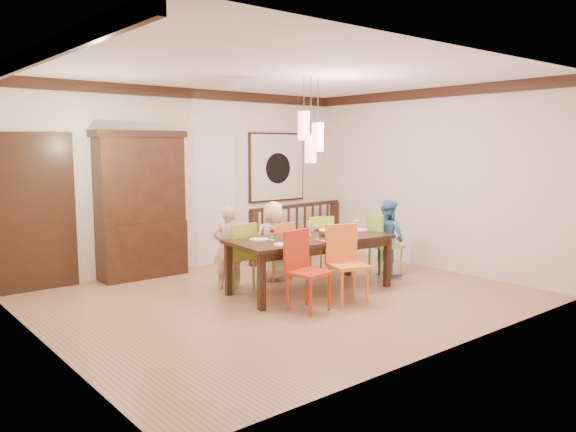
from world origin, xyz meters
TOP-DOWN VIEW (x-y plane):
  - floor at (0.00, 0.00)m, footprint 6.00×6.00m
  - ceiling at (0.00, 0.00)m, footprint 6.00×6.00m
  - wall_back at (0.00, 2.50)m, footprint 6.00×0.00m
  - wall_left at (-3.00, 0.00)m, footprint 0.00×5.00m
  - wall_right at (3.00, 0.00)m, footprint 0.00×5.00m
  - crown_molding at (0.00, 0.00)m, footprint 6.00×5.00m
  - panel_door at (-2.40, 2.45)m, footprint 1.04×0.07m
  - white_doorway at (0.35, 2.46)m, footprint 0.97×0.05m
  - painting at (1.80, 2.46)m, footprint 1.25×0.06m
  - pendant_cluster at (0.46, 0.04)m, footprint 0.27×0.21m
  - dining_table at (0.46, 0.04)m, footprint 2.32×1.23m
  - chair_far_left at (-0.27, 0.76)m, footprint 0.44×0.44m
  - chair_far_mid at (0.52, 0.86)m, footprint 0.44×0.44m
  - chair_far_right at (1.23, 0.76)m, footprint 0.52×0.52m
  - chair_near_left at (-0.18, -0.66)m, footprint 0.50×0.50m
  - chair_near_mid at (0.45, -0.71)m, footprint 0.56×0.56m
  - chair_end_right at (1.97, -0.00)m, footprint 0.55×0.55m
  - china_hutch at (-0.95, 2.30)m, footprint 1.40×0.46m
  - balustrade at (1.84, 1.95)m, footprint 2.22×0.33m
  - person_far_left at (-0.33, 0.88)m, footprint 0.50×0.41m
  - person_far_mid at (0.46, 0.86)m, footprint 0.68×0.58m
  - person_end_right at (2.00, -0.02)m, footprint 0.49×0.61m
  - serving_bowl at (0.77, -0.02)m, footprint 0.36×0.36m
  - small_bowl at (0.27, 0.10)m, footprint 0.21×0.21m
  - cup_left at (0.08, -0.12)m, footprint 0.13×0.13m
  - cup_right at (1.05, 0.26)m, footprint 0.14×0.14m
  - plate_far_left at (-0.22, 0.29)m, footprint 0.26×0.26m
  - plate_far_mid at (0.39, 0.33)m, footprint 0.26×0.26m
  - plate_far_right at (1.19, 0.31)m, footprint 0.26×0.26m
  - plate_near_left at (-0.22, -0.23)m, footprint 0.26×0.26m
  - plate_near_mid at (0.85, -0.25)m, footprint 0.26×0.26m
  - plate_end_right at (1.44, 0.04)m, footprint 0.26×0.26m
  - wine_glass_a at (-0.10, 0.16)m, footprint 0.08×0.08m
  - wine_glass_b at (0.58, 0.19)m, footprint 0.08×0.08m
  - wine_glass_c at (0.40, -0.17)m, footprint 0.08×0.08m
  - wine_glass_d at (1.15, -0.16)m, footprint 0.08×0.08m
  - napkin at (0.39, -0.37)m, footprint 0.18×0.14m

SIDE VIEW (x-z plane):
  - floor at x=0.00m, z-range 0.00..0.00m
  - balustrade at x=1.84m, z-range 0.02..0.98m
  - chair_far_mid at x=0.52m, z-range 0.06..0.94m
  - chair_far_right at x=1.23m, z-range 0.07..0.99m
  - chair_far_left at x=-0.27m, z-range 0.07..1.01m
  - chair_end_right at x=1.97m, z-range 0.07..1.03m
  - chair_near_left at x=-0.18m, z-range 0.07..1.04m
  - chair_near_mid at x=0.45m, z-range 0.07..1.06m
  - person_far_left at x=-0.33m, z-range 0.00..1.16m
  - person_end_right at x=2.00m, z-range 0.00..1.17m
  - person_far_mid at x=0.46m, z-range 0.00..1.18m
  - dining_table at x=0.46m, z-range 0.30..1.05m
  - plate_far_left at x=-0.22m, z-range 0.75..0.76m
  - plate_far_mid at x=0.39m, z-range 0.75..0.76m
  - plate_far_right at x=1.19m, z-range 0.75..0.76m
  - plate_near_left at x=-0.22m, z-range 0.75..0.76m
  - plate_near_mid at x=0.85m, z-range 0.75..0.76m
  - plate_end_right at x=1.44m, z-range 0.75..0.76m
  - napkin at x=0.39m, z-range 0.75..0.76m
  - small_bowl at x=0.27m, z-range 0.75..0.81m
  - serving_bowl at x=0.77m, z-range 0.75..0.83m
  - cup_left at x=0.08m, z-range 0.75..0.84m
  - cup_right at x=1.05m, z-range 0.75..0.85m
  - wine_glass_a at x=-0.10m, z-range 0.75..0.94m
  - wine_glass_b at x=0.58m, z-range 0.75..0.94m
  - wine_glass_c at x=0.40m, z-range 0.75..0.94m
  - wine_glass_d at x=1.15m, z-range 0.75..0.94m
  - panel_door at x=-2.40m, z-range -0.07..2.17m
  - white_doorway at x=0.35m, z-range -0.06..2.16m
  - china_hutch at x=-0.95m, z-range 0.00..2.22m
  - wall_back at x=0.00m, z-range -1.55..4.45m
  - wall_left at x=-3.00m, z-range -1.05..3.95m
  - wall_right at x=3.00m, z-range -1.05..3.95m
  - painting at x=1.80m, z-range 0.97..2.22m
  - pendant_cluster at x=0.46m, z-range 1.54..2.68m
  - crown_molding at x=0.00m, z-range 2.74..2.90m
  - ceiling at x=0.00m, z-range 2.90..2.90m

